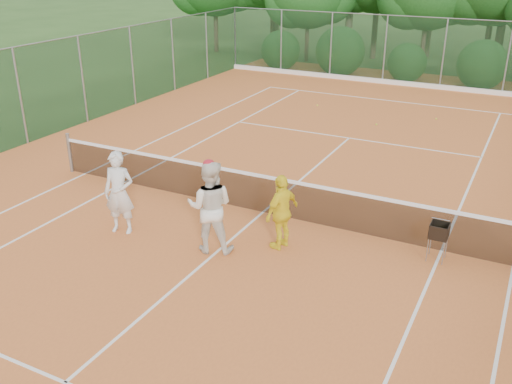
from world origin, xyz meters
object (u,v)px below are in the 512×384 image
player_white (119,193)px  player_yellow (282,212)px  ball_hopper (439,231)px  player_center_grp (210,207)px

player_white → player_yellow: player_white is taller
player_white → ball_hopper: (6.39, 1.86, -0.29)m
player_yellow → ball_hopper: 3.12m
player_white → ball_hopper: player_white is taller
player_white → player_center_grp: size_ratio=0.93×
player_yellow → player_white: bearing=-60.1°
player_center_grp → player_yellow: size_ratio=1.23×
player_center_grp → player_yellow: 1.46m
player_white → player_yellow: bearing=0.4°
ball_hopper → player_yellow: bearing=-159.5°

